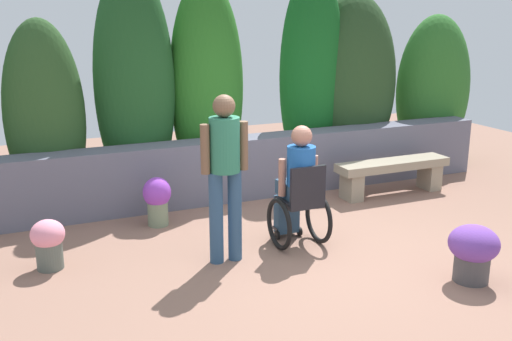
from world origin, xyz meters
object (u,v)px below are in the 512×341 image
Objects in this scene: stone_bench at (392,171)px; flower_pot_terracotta_by_wall at (473,250)px; flower_pot_purple_near at (48,241)px; person_in_wheelchair at (298,190)px; flower_pot_red_accent at (157,198)px; person_standing_companion at (225,167)px.

flower_pot_terracotta_by_wall is at bearing -117.71° from stone_bench.
flower_pot_purple_near is (-4.58, -0.69, -0.04)m from stone_bench.
person_in_wheelchair is at bearing 126.90° from flower_pot_terracotta_by_wall.
flower_pot_terracotta_by_wall is (3.63, -1.87, 0.03)m from flower_pot_purple_near.
person_in_wheelchair is at bearing -158.97° from stone_bench.
stone_bench is 1.25× the size of person_in_wheelchair.
stone_bench is 3.28× the size of flower_pot_purple_near.
flower_pot_red_accent is (-1.25, 1.19, -0.29)m from person_in_wheelchair.
stone_bench is 2.73m from flower_pot_terracotta_by_wall.
person_standing_companion is 3.37× the size of flower_pot_purple_near.
flower_pot_terracotta_by_wall is (1.96, -1.36, -0.68)m from person_standing_companion.
person_in_wheelchair reaches higher than flower_pot_terracotta_by_wall.
person_in_wheelchair is at bearing -43.59° from flower_pot_red_accent.
person_in_wheelchair is 2.42× the size of flower_pot_terracotta_by_wall.
person_standing_companion is 2.48m from flower_pot_terracotta_by_wall.
person_standing_companion is at bearing -164.47° from person_in_wheelchair.
person_standing_companion is 1.49m from flower_pot_red_accent.
flower_pot_purple_near is at bearing 179.78° from person_in_wheelchair.
flower_pot_red_accent is at bearing 30.93° from flower_pot_purple_near.
person_in_wheelchair reaches higher than flower_pot_purple_near.
flower_pot_red_accent is (-2.34, 2.64, 0.02)m from flower_pot_terracotta_by_wall.
person_in_wheelchair is 1.75m from flower_pot_red_accent.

